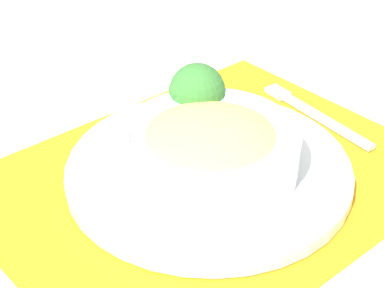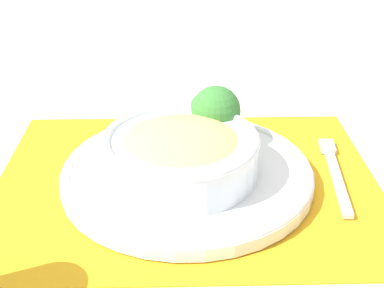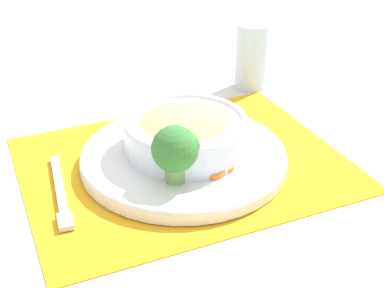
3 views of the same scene
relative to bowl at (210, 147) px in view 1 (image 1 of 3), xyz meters
name	(u,v)px [view 1 (image 1 of 3)]	position (x,y,z in m)	size (l,w,h in m)	color
ground_plane	(208,179)	(0.01, 0.01, -0.05)	(4.00, 4.00, 0.00)	beige
placemat	(208,178)	(0.01, 0.01, -0.05)	(0.51, 0.42, 0.00)	orange
plate	(209,168)	(0.01, 0.01, -0.04)	(0.31, 0.31, 0.02)	white
bowl	(210,147)	(0.00, 0.00, 0.00)	(0.19, 0.19, 0.06)	silver
broccoli_floret	(197,93)	(0.05, 0.07, 0.02)	(0.06, 0.06, 0.08)	#759E51
carrot_slice_near	(160,142)	(0.00, 0.08, -0.03)	(0.04, 0.04, 0.01)	orange
carrot_slice_middle	(151,150)	(-0.02, 0.07, -0.03)	(0.04, 0.04, 0.01)	orange
carrot_slice_far	(146,160)	(-0.04, 0.06, -0.03)	(0.04, 0.04, 0.01)	orange
fork	(307,109)	(0.20, 0.01, -0.04)	(0.05, 0.18, 0.01)	silver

